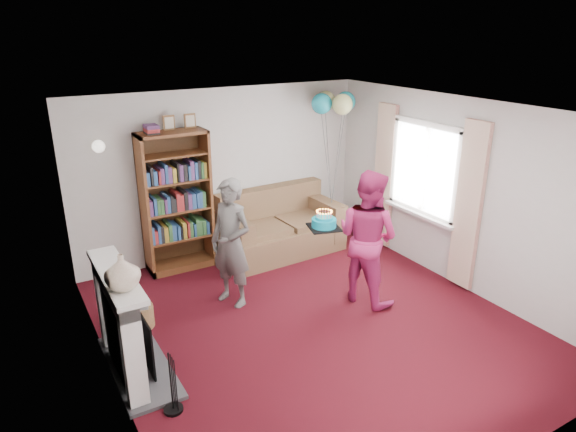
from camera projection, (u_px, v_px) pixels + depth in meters
ground at (313, 324)px, 6.08m from camera, size 5.00×5.00×0.00m
wall_back at (223, 173)px, 7.67m from camera, size 4.50×0.02×2.50m
wall_left at (103, 273)px, 4.57m from camera, size 0.02×5.00×2.50m
wall_right at (459, 194)px, 6.71m from camera, size 0.02×5.00×2.50m
ceiling at (317, 111)px, 5.20m from camera, size 4.50×5.00×0.01m
fireplace at (126, 328)px, 5.06m from camera, size 0.55×1.80×1.12m
window_bay at (423, 186)px, 7.19m from camera, size 0.14×2.02×2.20m
wall_sconce at (98, 146)px, 6.50m from camera, size 0.16×0.23×0.16m
bookcase at (176, 203)px, 7.21m from camera, size 0.94×0.42×2.20m
sofa at (279, 229)px, 7.96m from camera, size 1.82×0.96×0.96m
wicker_basket at (139, 316)px, 5.98m from camera, size 0.35×0.35×0.32m
person_striped at (231, 243)px, 6.29m from camera, size 0.60×0.70×1.62m
person_magenta at (367, 237)px, 6.36m from camera, size 0.87×0.99×1.71m
birthday_cake at (324, 223)px, 6.17m from camera, size 0.36×0.36×0.22m
balloons at (334, 103)px, 7.78m from camera, size 0.75×0.75×1.69m
mantel_vase at (122, 272)px, 4.50m from camera, size 0.38×0.38×0.33m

